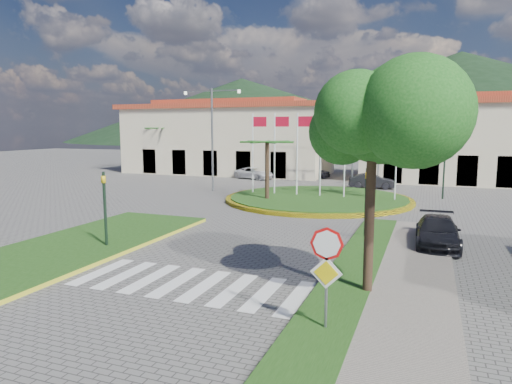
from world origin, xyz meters
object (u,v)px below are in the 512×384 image
(car_dark_a, at_px, (310,171))
(car_side_right, at_px, (438,232))
(deciduous_tree, at_px, (373,120))
(stop_sign, at_px, (327,263))
(roundabout_island, at_px, (318,198))
(car_dark_b, at_px, (372,181))
(white_van, at_px, (254,173))

(car_dark_a, bearing_deg, car_side_right, -139.85)
(deciduous_tree, bearing_deg, stop_sign, -101.18)
(roundabout_island, height_order, car_side_right, roundabout_island)
(deciduous_tree, xyz_separation_m, car_dark_b, (-2.86, 25.00, -4.56))
(stop_sign, distance_m, car_dark_a, 35.27)
(deciduous_tree, bearing_deg, car_dark_b, 96.53)
(stop_sign, xyz_separation_m, car_dark_b, (-2.26, 28.04, -1.18))
(car_dark_a, bearing_deg, deciduous_tree, -148.30)
(car_dark_a, bearing_deg, roundabout_island, -149.18)
(stop_sign, bearing_deg, car_dark_b, 94.61)
(car_dark_a, height_order, car_side_right, car_dark_a)
(stop_sign, xyz_separation_m, white_van, (-13.91, 31.23, -1.22))
(deciduous_tree, height_order, car_dark_a, deciduous_tree)
(roundabout_island, relative_size, car_dark_a, 3.18)
(white_van, bearing_deg, car_dark_a, -41.82)
(car_dark_a, bearing_deg, white_van, 134.60)
(white_van, bearing_deg, car_dark_b, -87.26)
(car_dark_a, height_order, car_dark_b, car_dark_a)
(stop_sign, bearing_deg, car_dark_a, 104.80)
(stop_sign, bearing_deg, roundabout_island, 103.73)
(white_van, distance_m, car_dark_b, 12.08)
(roundabout_island, bearing_deg, car_dark_a, 106.31)
(roundabout_island, xyz_separation_m, white_van, (-9.02, 11.20, 0.39))
(car_dark_b, bearing_deg, roundabout_island, 154.00)
(white_van, relative_size, car_dark_b, 1.09)
(stop_sign, relative_size, white_van, 0.65)
(white_van, xyz_separation_m, car_dark_b, (11.65, -3.20, 0.05))
(car_dark_a, distance_m, car_dark_b, 9.05)
(stop_sign, height_order, car_dark_b, stop_sign)
(roundabout_island, relative_size, car_side_right, 2.98)
(car_dark_b, relative_size, car_side_right, 0.87)
(car_side_right, bearing_deg, roundabout_island, 124.89)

